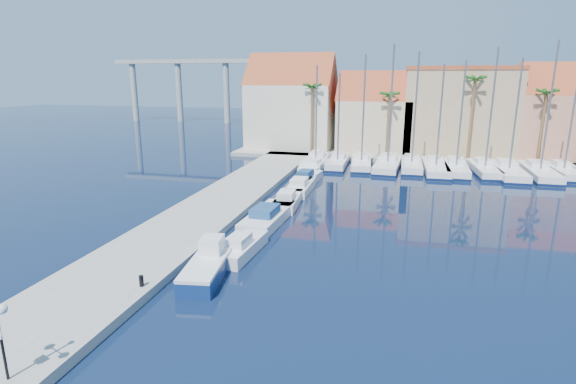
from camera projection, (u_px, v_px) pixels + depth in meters
The scene contains 31 objects.
ground at pixel (263, 319), 20.52m from camera, with size 260.00×260.00×0.00m, color black.
quay_west at pixel (204, 214), 35.25m from camera, with size 6.00×77.00×0.50m, color gray.
shore_north at pixel (431, 153), 63.18m from camera, with size 54.00×16.00×0.50m, color gray.
bollard at pixel (141, 281), 22.54m from camera, with size 0.23×0.23×0.57m, color black.
fishing_boat at pixel (208, 265), 24.85m from camera, with size 2.57×5.65×1.91m.
motorboat_west_0 at pixel (242, 247), 27.75m from camera, with size 1.93×5.12×1.40m.
motorboat_west_1 at pixel (268, 216), 33.92m from camera, with size 2.66×7.37×1.40m.
motorboat_west_2 at pixel (287, 200), 38.25m from camera, with size 2.22×5.90×1.40m.
motorboat_west_3 at pixel (300, 186), 42.99m from camera, with size 2.12×6.32×1.40m.
motorboat_west_4 at pixel (307, 178), 46.52m from camera, with size 2.40×5.86×1.40m.
motorboat_west_5 at pixel (315, 166), 52.78m from camera, with size 2.75×6.92×1.40m.
sailboat_0 at pixel (316, 161), 55.35m from camera, with size 2.69×9.67×11.94m.
sailboat_1 at pixel (338, 162), 54.65m from camera, with size 2.35×8.31×11.08m.
sailboat_2 at pixel (361, 162), 54.15m from camera, with size 2.82×8.61×13.11m.
sailboat_3 at pixel (388, 164), 53.44m from camera, with size 3.30×10.28×14.16m.
sailboat_4 at pixel (411, 164), 52.99m from camera, with size 2.41×8.90×13.38m.
sailboat_5 at pixel (435, 167), 51.58m from camera, with size 2.82×9.88×11.96m.
sailboat_6 at pixel (456, 168), 51.33m from camera, with size 2.82×9.55×12.38m.
sailboat_7 at pixel (484, 168), 50.76m from camera, with size 2.92×9.05×13.68m.
sailboat_8 at pixel (508, 171), 49.74m from camera, with size 2.70×10.05×12.59m.
sailboat_9 at pixel (539, 171), 49.17m from camera, with size 2.67×9.87×14.33m.
sailboat_10 at pixel (562, 171), 49.44m from camera, with size 2.25×8.10×13.48m.
building_0 at pixel (292, 106), 65.36m from camera, with size 12.30×9.00×13.50m.
building_1 at pixel (375, 116), 62.85m from camera, with size 10.30×8.00×11.00m.
building_2 at pixel (458, 110), 60.97m from camera, with size 14.20×10.20×11.50m.
building_3 at pixel (558, 115), 57.31m from camera, with size 10.30×8.00×12.00m.
palm_0 at pixel (312, 89), 59.08m from camera, with size 2.60×2.60×10.15m.
palm_1 at pixel (390, 97), 56.97m from camera, with size 2.60×2.60×9.15m.
palm_2 at pixel (475, 82), 54.15m from camera, with size 2.60×2.60×11.15m.
palm_3 at pixel (547, 95), 52.63m from camera, with size 2.60×2.60×9.65m.
viaduct at pixel (206, 78), 104.11m from camera, with size 48.00×2.20×14.45m.
Camera 1 is at (5.57, -17.57, 10.79)m, focal length 28.00 mm.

